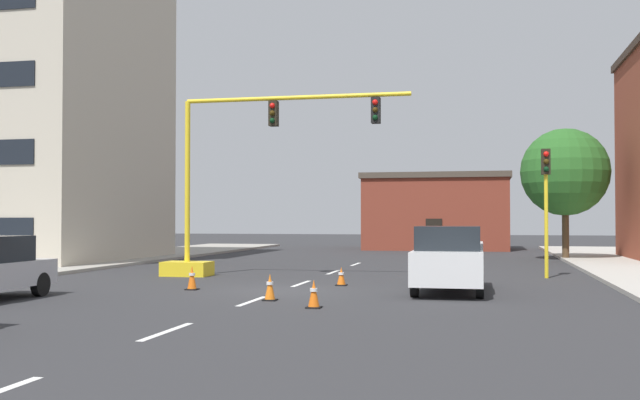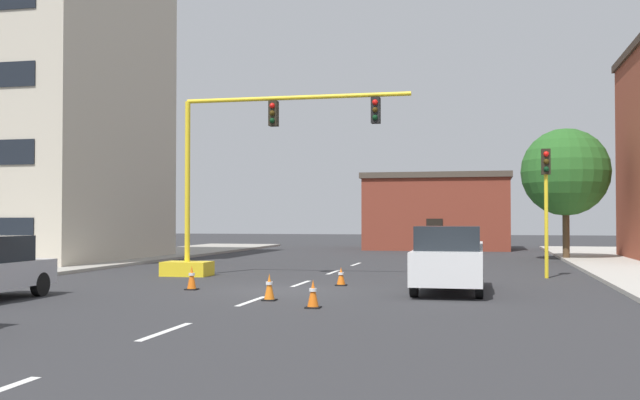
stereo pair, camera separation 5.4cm
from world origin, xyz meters
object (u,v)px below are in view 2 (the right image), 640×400
object	(u,v)px
traffic_cone_roadside_b	(341,276)
traffic_cone_roadside_c	(269,287)
traffic_signal_gantry	(218,217)
traffic_light_pole_right	(546,183)
pickup_truck_white	(449,259)
traffic_cone_roadside_a	(313,294)
traffic_cone_roadside_d	(192,278)
tree_right_far	(566,172)

from	to	relation	value
traffic_cone_roadside_b	traffic_cone_roadside_c	xyz separation A→B (m)	(-1.04, -4.83, 0.06)
traffic_signal_gantry	traffic_light_pole_right	distance (m)	12.41
pickup_truck_white	traffic_cone_roadside_a	distance (m)	5.83
traffic_cone_roadside_c	traffic_cone_roadside_d	distance (m)	4.00
traffic_signal_gantry	traffic_cone_roadside_b	bearing A→B (deg)	-27.74
pickup_truck_white	traffic_cone_roadside_a	xyz separation A→B (m)	(-3.09, -4.91, -0.63)
tree_right_far	pickup_truck_white	size ratio (longest dim) A/B	1.29
traffic_light_pole_right	tree_right_far	distance (m)	12.73
traffic_light_pole_right	traffic_cone_roadside_d	bearing A→B (deg)	-147.49
tree_right_far	traffic_cone_roadside_b	world-z (taller)	tree_right_far
traffic_light_pole_right	tree_right_far	xyz separation A→B (m)	(1.95, 12.53, 1.14)
traffic_signal_gantry	traffic_cone_roadside_d	size ratio (longest dim) A/B	12.62
traffic_signal_gantry	tree_right_far	world-z (taller)	tree_right_far
traffic_signal_gantry	traffic_cone_roadside_b	distance (m)	6.35
traffic_cone_roadside_a	traffic_cone_roadside_c	xyz separation A→B (m)	(-1.53, 1.39, 0.01)
traffic_cone_roadside_a	pickup_truck_white	bearing A→B (deg)	57.83
traffic_signal_gantry	traffic_cone_roadside_a	xyz separation A→B (m)	(5.84, -9.03, -1.93)
traffic_cone_roadside_b	traffic_cone_roadside_d	size ratio (longest dim) A/B	0.81
traffic_signal_gantry	traffic_light_pole_right	xyz separation A→B (m)	(12.21, 1.83, 1.26)
pickup_truck_white	tree_right_far	bearing A→B (deg)	74.18
tree_right_far	traffic_cone_roadside_c	distance (m)	24.49
tree_right_far	pickup_truck_white	xyz separation A→B (m)	(-5.24, -18.48, -3.69)
traffic_light_pole_right	traffic_cone_roadside_b	xyz separation A→B (m)	(-6.87, -4.64, -3.23)
traffic_light_pole_right	traffic_cone_roadside_c	world-z (taller)	traffic_light_pole_right
traffic_cone_roadside_b	traffic_cone_roadside_a	bearing A→B (deg)	-85.46
tree_right_far	traffic_signal_gantry	bearing A→B (deg)	-134.60
traffic_cone_roadside_c	traffic_cone_roadside_d	xyz separation A→B (m)	(-3.21, 2.39, 0.01)
traffic_cone_roadside_a	traffic_cone_roadside_d	bearing A→B (deg)	141.48
traffic_cone_roadside_b	traffic_cone_roadside_d	xyz separation A→B (m)	(-4.25, -2.44, 0.07)
traffic_signal_gantry	traffic_cone_roadside_c	bearing A→B (deg)	-60.60
traffic_light_pole_right	traffic_cone_roadside_c	bearing A→B (deg)	-129.86
traffic_signal_gantry	traffic_cone_roadside_d	bearing A→B (deg)	-78.22
traffic_cone_roadside_a	traffic_cone_roadside_d	distance (m)	6.06
traffic_signal_gantry	traffic_cone_roadside_a	distance (m)	10.92
traffic_light_pole_right	pickup_truck_white	world-z (taller)	traffic_light_pole_right
traffic_light_pole_right	traffic_cone_roadside_c	distance (m)	12.74
traffic_cone_roadside_d	traffic_light_pole_right	bearing A→B (deg)	32.51
pickup_truck_white	traffic_cone_roadside_d	size ratio (longest dim) A/B	7.15
traffic_cone_roadside_a	traffic_cone_roadside_b	bearing A→B (deg)	94.54
traffic_cone_roadside_b	traffic_cone_roadside_d	bearing A→B (deg)	-150.10
tree_right_far	traffic_cone_roadside_b	size ratio (longest dim) A/B	11.39
traffic_light_pole_right	tree_right_far	size ratio (longest dim) A/B	0.69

